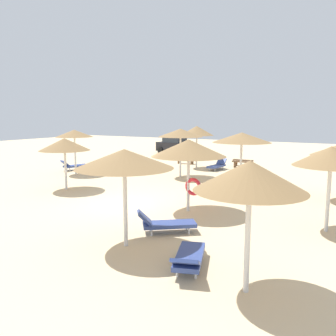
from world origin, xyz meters
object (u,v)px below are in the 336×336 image
(parasol_7, at_px, (64,144))
(lounger_4, at_px, (74,165))
(bench_2, at_px, (243,163))
(parasol_4, at_px, (74,134))
(bench_1, at_px, (186,159))
(parked_car, at_px, (176,145))
(parasol_0, at_px, (250,176))
(parasol_5, at_px, (197,131))
(parasol_2, at_px, (242,138))
(lounger_0, at_px, (189,257))
(parasol_9, at_px, (189,149))
(lounger_2, at_px, (242,176))
(lounger_5, at_px, (217,165))
(bench_0, at_px, (243,162))
(lounger_1, at_px, (165,223))
(parasol_8, at_px, (181,133))
(parasol_3, at_px, (331,157))
(parasol_1, at_px, (124,159))

(parasol_7, relative_size, lounger_4, 1.33)
(bench_2, bearing_deg, parasol_4, -136.61)
(lounger_4, height_order, bench_1, lounger_4)
(parked_car, bearing_deg, parasol_0, -58.12)
(parasol_5, height_order, parked_car, parasol_5)
(parasol_2, height_order, bench_1, parasol_2)
(parasol_0, distance_m, lounger_0, 2.72)
(lounger_0, height_order, lounger_4, lounger_4)
(parasol_2, xyz_separation_m, bench_1, (-6.61, 6.50, -2.28))
(parasol_2, relative_size, bench_1, 2.02)
(lounger_0, relative_size, parked_car, 0.48)
(parasol_9, height_order, lounger_2, parasol_9)
(parasol_0, bearing_deg, lounger_5, 114.02)
(lounger_4, distance_m, bench_1, 8.58)
(parasol_0, height_order, bench_0, parasol_0)
(lounger_1, xyz_separation_m, lounger_2, (-0.61, 9.81, -0.01))
(lounger_5, xyz_separation_m, bench_1, (-3.34, 1.65, 0.03))
(parasol_5, bearing_deg, lounger_5, -5.41)
(parasol_4, xyz_separation_m, parasol_8, (6.44, 2.43, 0.10))
(parasol_7, xyz_separation_m, lounger_1, (7.78, -3.17, -2.00))
(parasol_2, bearing_deg, parasol_9, -92.89)
(parasol_0, height_order, lounger_1, parasol_0)
(bench_1, bearing_deg, parasol_0, -59.15)
(parasol_0, bearing_deg, bench_1, 120.85)
(parasol_3, distance_m, parasol_4, 15.89)
(parasol_3, height_order, lounger_2, parasol_3)
(parasol_3, bearing_deg, parasol_0, -101.92)
(parasol_2, height_order, parasol_3, parasol_2)
(bench_0, bearing_deg, bench_1, -166.22)
(parasol_7, height_order, parked_car, parasol_7)
(parasol_0, distance_m, parasol_1, 3.91)
(parasol_5, relative_size, bench_2, 1.99)
(lounger_2, bearing_deg, parasol_1, -89.06)
(parasol_2, bearing_deg, bench_1, 135.49)
(parasol_1, distance_m, parasol_7, 8.74)
(bench_0, distance_m, bench_1, 4.45)
(parasol_5, distance_m, parked_car, 10.07)
(lounger_4, bearing_deg, parasol_2, 1.03)
(lounger_2, distance_m, bench_2, 5.47)
(lounger_1, distance_m, lounger_4, 14.63)
(parasol_7, bearing_deg, parasol_8, 61.39)
(parasol_0, xyz_separation_m, lounger_0, (-1.55, 0.36, -2.21))
(parasol_4, relative_size, lounger_2, 1.43)
(parasol_5, bearing_deg, parasol_3, -47.39)
(bench_0, bearing_deg, parasol_5, -136.39)
(parasol_3, xyz_separation_m, parasol_7, (-12.26, 0.38, -0.15))
(parasol_2, bearing_deg, parasol_4, -172.53)
(parasol_9, height_order, bench_2, parasol_9)
(parasol_4, xyz_separation_m, parasol_9, (10.34, -4.24, -0.13))
(parasol_3, height_order, lounger_1, parasol_3)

